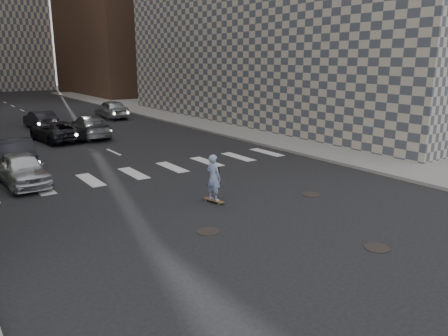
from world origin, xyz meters
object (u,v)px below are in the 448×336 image
(silver_sedan, at_px, (22,169))
(traffic_car_c, at_px, (56,131))
(skateboarder, at_px, (214,178))
(traffic_car_a, at_px, (14,153))
(traffic_car_b, at_px, (89,126))
(traffic_car_e, at_px, (40,119))
(traffic_car_d, at_px, (111,109))

(silver_sedan, distance_m, traffic_car_c, 10.14)
(skateboarder, relative_size, traffic_car_c, 0.39)
(traffic_car_c, bearing_deg, traffic_car_a, 52.72)
(silver_sedan, relative_size, traffic_car_c, 0.86)
(traffic_car_b, bearing_deg, traffic_car_a, 52.60)
(traffic_car_c, xyz_separation_m, traffic_car_e, (0.44, 6.11, 0.03))
(traffic_car_a, height_order, traffic_car_b, traffic_car_a)
(traffic_car_b, relative_size, traffic_car_e, 1.23)
(traffic_car_a, distance_m, traffic_car_d, 18.35)
(skateboarder, height_order, silver_sedan, skateboarder)
(skateboarder, xyz_separation_m, traffic_car_d, (5.58, 24.59, -0.14))
(skateboarder, bearing_deg, traffic_car_c, 82.19)
(traffic_car_a, bearing_deg, traffic_car_b, -126.87)
(skateboarder, distance_m, traffic_car_c, 15.95)
(traffic_car_b, distance_m, traffic_car_e, 6.14)
(traffic_car_a, distance_m, traffic_car_c, 7.24)
(traffic_car_b, bearing_deg, traffic_car_d, -115.32)
(traffic_car_d, xyz_separation_m, traffic_car_e, (-6.54, -2.59, -0.12))
(traffic_car_d, height_order, traffic_car_e, traffic_car_d)
(traffic_car_c, distance_m, traffic_car_e, 6.13)
(skateboarder, xyz_separation_m, traffic_car_a, (-4.98, 9.59, -0.18))
(skateboarder, xyz_separation_m, traffic_car_e, (-0.96, 21.99, -0.27))
(skateboarder, height_order, traffic_car_e, skateboarder)
(traffic_car_d, bearing_deg, silver_sedan, 60.02)
(traffic_car_b, distance_m, traffic_car_d, 9.73)
(silver_sedan, height_order, traffic_car_b, traffic_car_b)
(silver_sedan, distance_m, traffic_car_d, 21.07)
(traffic_car_c, xyz_separation_m, traffic_car_d, (6.98, 8.70, 0.16))
(skateboarder, relative_size, traffic_car_a, 0.39)
(traffic_car_b, relative_size, traffic_car_c, 1.09)
(skateboarder, bearing_deg, traffic_car_a, 104.61)
(traffic_car_a, relative_size, traffic_car_b, 0.92)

